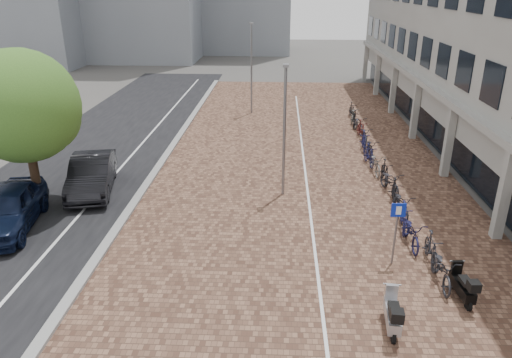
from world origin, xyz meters
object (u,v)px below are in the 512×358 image
object	(u,v)px
car_navy	(8,208)
parking_sign	(397,225)
car_dark	(92,174)
scooter_mid	(462,285)
scooter_front	(393,312)

from	to	relation	value
car_navy	parking_sign	xyz separation A→B (m)	(13.81, -1.79, 0.64)
car_dark	scooter_mid	size ratio (longest dim) A/B	3.29
parking_sign	car_navy	bearing A→B (deg)	170.44
scooter_front	scooter_mid	bearing A→B (deg)	37.35
scooter_front	parking_sign	world-z (taller)	parking_sign
scooter_front	parking_sign	size ratio (longest dim) A/B	0.70
scooter_front	car_navy	bearing A→B (deg)	164.89
car_navy	car_dark	bearing A→B (deg)	53.25
car_dark	parking_sign	size ratio (longest dim) A/B	2.16
scooter_mid	parking_sign	distance (m)	2.59
car_dark	parking_sign	bearing A→B (deg)	-37.18
car_navy	car_dark	distance (m)	4.06
scooter_front	scooter_mid	distance (m)	2.70
car_dark	scooter_front	bearing A→B (deg)	-50.29
scooter_front	scooter_mid	size ratio (longest dim) A/B	1.06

